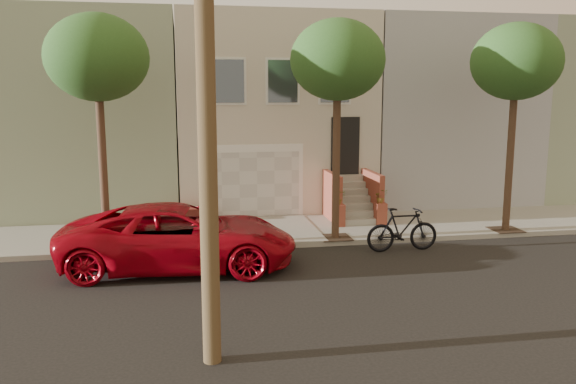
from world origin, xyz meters
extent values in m
plane|color=black|center=(0.00, 0.00, 0.00)|extent=(90.00, 90.00, 0.00)
cube|color=gray|center=(0.00, 5.35, 0.07)|extent=(40.00, 3.70, 0.15)
cube|color=#C0B4A4|center=(0.00, 11.20, 3.65)|extent=(7.00, 8.00, 7.00)
cube|color=gray|center=(-6.80, 11.20, 3.65)|extent=(6.50, 8.00, 7.00)
cube|color=gray|center=(6.80, 11.20, 3.65)|extent=(6.50, 8.00, 7.00)
cube|color=gray|center=(13.30, 11.20, 3.65)|extent=(6.50, 8.00, 7.00)
cube|color=silver|center=(-0.90, 7.22, 1.40)|extent=(3.20, 0.12, 2.50)
cube|color=beige|center=(-0.90, 7.16, 1.30)|extent=(2.90, 0.06, 2.20)
cube|color=gray|center=(-0.90, 5.35, 0.16)|extent=(3.20, 3.70, 0.02)
cube|color=maroon|center=(-3.10, 6.90, 0.37)|extent=(1.40, 0.45, 0.44)
cube|color=black|center=(2.20, 7.17, 2.55)|extent=(1.00, 0.06, 2.00)
cube|color=#3F4751|center=(-1.80, 7.17, 4.75)|extent=(1.00, 0.06, 1.40)
cube|color=silver|center=(-1.80, 7.19, 4.75)|extent=(1.15, 0.05, 1.55)
cube|color=#3F4751|center=(0.00, 7.17, 4.75)|extent=(1.00, 0.06, 1.40)
cube|color=silver|center=(0.00, 7.19, 4.75)|extent=(1.15, 0.05, 1.55)
cube|color=#3F4751|center=(1.80, 7.17, 4.75)|extent=(1.00, 0.06, 1.40)
cube|color=silver|center=(1.80, 7.19, 4.75)|extent=(1.15, 0.05, 1.55)
cube|color=gray|center=(2.20, 5.38, 0.25)|extent=(1.20, 0.28, 0.20)
cube|color=gray|center=(2.20, 5.66, 0.45)|extent=(1.20, 0.28, 0.20)
cube|color=gray|center=(2.20, 5.94, 0.65)|extent=(1.20, 0.28, 0.20)
cube|color=gray|center=(2.20, 6.22, 0.85)|extent=(1.20, 0.28, 0.20)
cube|color=gray|center=(2.20, 6.50, 1.05)|extent=(1.20, 0.28, 0.20)
cube|color=gray|center=(2.20, 6.78, 1.25)|extent=(1.20, 0.28, 0.20)
cube|color=gray|center=(2.20, 7.06, 1.45)|extent=(1.20, 0.28, 0.20)
cube|color=brown|center=(1.50, 6.22, 0.95)|extent=(0.18, 1.96, 1.60)
cube|color=brown|center=(2.90, 6.22, 0.95)|extent=(0.18, 1.96, 1.60)
cube|color=brown|center=(1.50, 5.34, 0.50)|extent=(0.35, 0.35, 0.70)
imported|color=#204719|center=(1.50, 5.34, 1.07)|extent=(0.40, 0.35, 0.45)
cube|color=brown|center=(2.90, 5.34, 0.50)|extent=(0.35, 0.35, 0.70)
imported|color=#204719|center=(2.90, 5.34, 1.07)|extent=(0.41, 0.35, 0.45)
cube|color=#2D2116|center=(-5.50, 3.90, 0.15)|extent=(0.90, 0.90, 0.02)
cylinder|color=#3B2A1B|center=(-5.50, 3.90, 2.25)|extent=(0.22, 0.22, 4.20)
ellipsoid|color=#204719|center=(-5.50, 3.90, 5.30)|extent=(2.70, 2.57, 2.29)
cube|color=#2D2116|center=(1.00, 3.90, 0.15)|extent=(0.90, 0.90, 0.02)
cylinder|color=#3B2A1B|center=(1.00, 3.90, 2.25)|extent=(0.22, 0.22, 4.20)
ellipsoid|color=#204719|center=(1.00, 3.90, 5.30)|extent=(2.70, 2.57, 2.29)
cube|color=#2D2116|center=(6.50, 3.90, 0.15)|extent=(0.90, 0.90, 0.02)
cylinder|color=#3B2A1B|center=(6.50, 3.90, 2.25)|extent=(0.22, 0.22, 4.20)
ellipsoid|color=#204719|center=(6.50, 3.90, 5.30)|extent=(2.70, 2.57, 2.29)
cylinder|color=#453520|center=(-3.00, -3.20, 5.00)|extent=(0.30, 0.30, 10.00)
imported|color=#960410|center=(-3.51, 2.16, 0.81)|extent=(6.06, 3.18, 1.63)
imported|color=black|center=(2.60, 2.66, 0.62)|extent=(2.08, 0.62, 1.24)
camera|label=1|loc=(-3.40, -12.36, 4.43)|focal=36.39mm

